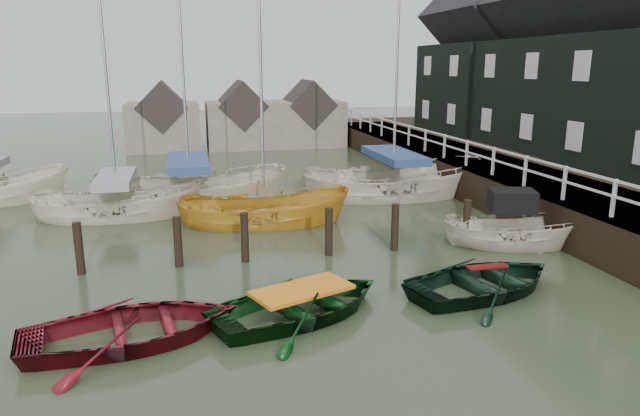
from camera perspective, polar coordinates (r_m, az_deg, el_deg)
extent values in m
plane|color=#2B3320|center=(13.53, -0.97, -9.08)|extent=(120.00, 120.00, 0.00)
cube|color=black|center=(25.56, 15.31, 4.75)|extent=(3.00, 32.00, 0.20)
cube|color=silver|center=(24.74, 12.39, 7.09)|extent=(0.06, 32.00, 0.06)
cube|color=silver|center=(24.79, 12.34, 6.17)|extent=(0.06, 32.00, 0.06)
cube|color=black|center=(28.81, 24.81, 2.12)|extent=(14.00, 38.00, 1.50)
cube|color=black|center=(29.93, 23.25, 10.43)|extent=(6.00, 7.00, 5.00)
cube|color=black|center=(35.82, 16.57, 11.39)|extent=(6.40, 7.00, 5.00)
cube|color=black|center=(35.92, 17.07, 18.17)|extent=(6.52, 7.14, 6.52)
cylinder|color=black|center=(16.16, -22.90, -4.43)|extent=(0.22, 0.22, 1.80)
cylinder|color=black|center=(15.91, -13.98, -3.99)|extent=(0.22, 0.22, 1.80)
cylinder|color=black|center=(15.97, -7.51, -3.62)|extent=(0.22, 0.22, 1.80)
cylinder|color=black|center=(16.36, 0.89, -3.06)|extent=(0.22, 0.22, 1.80)
cylinder|color=black|center=(16.94, 7.47, -2.58)|extent=(0.22, 0.22, 1.80)
cylinder|color=black|center=(17.86, 14.40, -2.03)|extent=(0.22, 0.22, 1.80)
cube|color=#665B51|center=(38.37, -15.38, 7.86)|extent=(4.50, 4.00, 3.00)
cube|color=#282321|center=(38.26, -15.51, 9.80)|extent=(3.18, 4.08, 3.18)
cube|color=#665B51|center=(38.52, -7.87, 8.25)|extent=(4.50, 4.00, 3.00)
cube|color=#282321|center=(38.41, -7.93, 10.18)|extent=(3.18, 4.08, 3.18)
cube|color=#665B51|center=(39.20, -1.24, 8.48)|extent=(4.50, 4.00, 3.00)
cube|color=#282321|center=(39.09, -1.25, 10.37)|extent=(3.18, 4.08, 3.18)
imported|color=#5C0D17|center=(12.18, -18.08, -12.56)|extent=(4.68, 3.72, 0.87)
imported|color=black|center=(12.68, -1.79, -10.74)|extent=(4.95, 4.28, 0.86)
imported|color=black|center=(14.47, 16.20, -8.09)|extent=(4.76, 3.92, 0.86)
imported|color=beige|center=(18.22, 18.66, -3.66)|extent=(4.51, 2.86, 1.63)
cube|color=black|center=(18.03, 18.67, 0.71)|extent=(1.55, 1.36, 0.65)
imported|color=silver|center=(21.84, -19.47, -0.84)|extent=(6.18, 2.69, 2.33)
cylinder|color=#B2B2B7|center=(21.19, -20.63, 12.73)|extent=(0.10, 0.10, 7.73)
cube|color=gray|center=(21.55, -19.78, 2.76)|extent=(3.40, 1.44, 0.30)
imported|color=beige|center=(22.79, -12.81, 0.22)|extent=(7.91, 4.19, 2.90)
cylinder|color=#B2B2B7|center=(22.16, -13.63, 14.64)|extent=(0.10, 0.10, 8.18)
cube|color=navy|center=(22.45, -13.05, 4.47)|extent=(4.34, 2.26, 0.30)
imported|color=gold|center=(19.86, -5.58, -1.53)|extent=(6.13, 2.92, 2.28)
cylinder|color=#B2B2B7|center=(19.14, -5.97, 14.16)|extent=(0.10, 0.10, 8.24)
imported|color=beige|center=(23.96, 7.29, 1.13)|extent=(7.80, 3.40, 2.94)
cylinder|color=#B2B2B7|center=(23.39, 7.79, 16.43)|extent=(0.10, 0.10, 9.43)
cube|color=navy|center=(23.64, 7.42, 5.24)|extent=(4.29, 1.82, 0.30)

